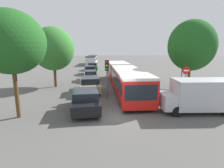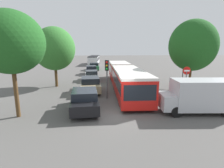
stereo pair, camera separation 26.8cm
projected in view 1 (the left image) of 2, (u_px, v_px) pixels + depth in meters
The scene contains 15 objects.
ground_plane at pixel (116, 114), 11.87m from camera, with size 200.00×200.00×0.00m, color #565451.
articulated_bus at pixel (123, 75), 19.59m from camera, with size 2.87×16.70×2.47m.
city_bus_rear at pixel (92, 59), 48.46m from camera, with size 3.15×11.10×2.36m.
queued_car_black at pixel (86, 100), 12.47m from camera, with size 2.14×4.49×1.52m.
queued_car_tan at pixel (90, 84), 17.77m from camera, with size 2.17×4.56×1.54m.
queued_car_white at pixel (90, 75), 24.26m from camera, with size 1.95×4.09×1.39m.
queued_car_graphite at pixel (90, 70), 30.08m from camera, with size 2.05×4.30×1.46m.
queued_car_green at pixel (92, 66), 35.80m from camera, with size 2.10×4.40×1.49m.
white_van at pixel (200, 95), 12.07m from camera, with size 5.13×2.31×2.31m.
traffic_light at pixel (107, 71), 15.10m from camera, with size 0.37×0.39×3.40m.
no_entry_sign at pixel (186, 77), 15.52m from camera, with size 0.70×0.08×2.82m.
direction_sign_post at pixel (182, 65), 19.23m from camera, with size 0.20×1.40×3.60m.
tree_left_near at pixel (13, 44), 10.50m from camera, with size 4.06×4.06×6.67m.
tree_left_mid at pixel (53, 50), 19.52m from camera, with size 4.63×4.63×6.78m.
tree_right_near at pixel (192, 47), 18.50m from camera, with size 4.90×4.90×7.35m.
Camera 1 is at (-1.37, -11.13, 4.40)m, focal length 28.00 mm.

